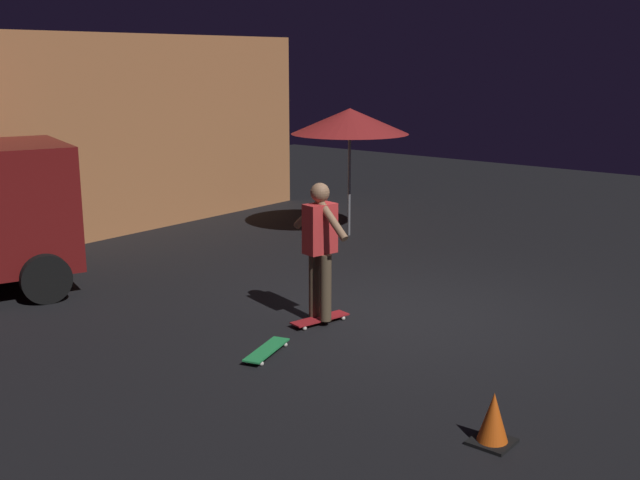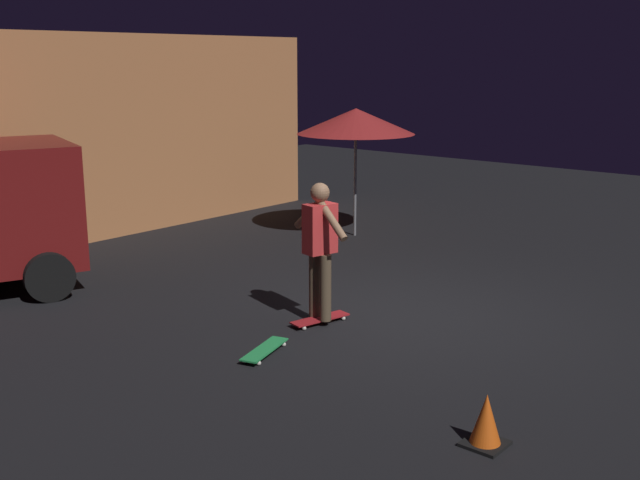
% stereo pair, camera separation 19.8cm
% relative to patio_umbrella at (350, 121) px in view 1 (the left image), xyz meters
% --- Properties ---
extents(ground_plane, '(28.00, 28.00, 0.00)m').
position_rel_patio_umbrella_xyz_m(ground_plane, '(-3.12, -3.25, -2.07)').
color(ground_plane, black).
extents(low_building, '(11.33, 3.61, 3.59)m').
position_rel_patio_umbrella_xyz_m(low_building, '(-3.67, 4.98, -0.28)').
color(low_building, '#C67A47').
rests_on(low_building, ground_plane).
extents(patio_umbrella, '(2.10, 2.10, 2.30)m').
position_rel_patio_umbrella_xyz_m(patio_umbrella, '(0.00, 0.00, 0.00)').
color(patio_umbrella, slate).
rests_on(patio_umbrella, ground_plane).
extents(skateboard_ridden, '(0.80, 0.37, 0.07)m').
position_rel_patio_umbrella_xyz_m(skateboard_ridden, '(-4.09, -2.64, -2.02)').
color(skateboard_ridden, '#AD1E23').
rests_on(skateboard_ridden, ground_plane).
extents(skateboard_spare, '(0.80, 0.42, 0.07)m').
position_rel_patio_umbrella_xyz_m(skateboard_spare, '(-5.26, -2.83, -2.02)').
color(skateboard_spare, green).
rests_on(skateboard_spare, ground_plane).
extents(skater, '(0.42, 0.98, 1.67)m').
position_rel_patio_umbrella_xyz_m(skater, '(-4.09, -2.64, -1.04)').
color(skater, brown).
rests_on(skater, skateboard_ridden).
extents(traffic_cone, '(0.34, 0.34, 0.46)m').
position_rel_patio_umbrella_xyz_m(traffic_cone, '(-5.53, -5.67, -1.86)').
color(traffic_cone, black).
rests_on(traffic_cone, ground_plane).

